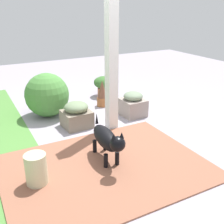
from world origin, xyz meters
name	(u,v)px	position (x,y,z in m)	size (l,w,h in m)	color
ground_plane	(109,136)	(0.00, 0.00, 0.00)	(12.00, 12.00, 0.00)	#9E96A2
brick_path	(105,167)	(-0.74, 0.43, 0.01)	(1.80, 2.40, 0.02)	#945B44
porch_pillar	(112,53)	(0.26, -0.19, 1.17)	(0.15, 0.15, 2.35)	white
stone_planter_nearest	(133,104)	(0.53, -0.76, 0.20)	(0.41, 0.39, 0.43)	gray
stone_planter_mid	(77,115)	(0.55, 0.29, 0.20)	(0.43, 0.45, 0.42)	gray
round_shrub	(47,95)	(1.22, 0.56, 0.38)	(0.76, 0.76, 0.76)	#4A873C
terracotta_pot_broad	(104,84)	(1.76, -0.80, 0.25)	(0.42, 0.42, 0.42)	#AE623D
terracotta_pot_spiky	(102,94)	(1.21, -0.49, 0.24)	(0.20, 0.20, 0.50)	#A15C32
dog	(107,139)	(-0.62, 0.34, 0.31)	(0.78, 0.26, 0.54)	black
ceramic_urn	(36,170)	(-0.68, 1.23, 0.18)	(0.24, 0.24, 0.37)	beige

